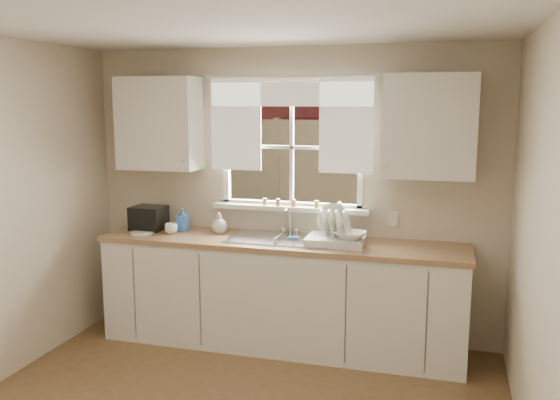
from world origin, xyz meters
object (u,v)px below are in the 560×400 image
(dish_rack, at_px, (335,235))
(cup, at_px, (171,229))
(soap_bottle_a, at_px, (339,221))
(black_appliance, at_px, (149,218))

(dish_rack, distance_m, cup, 1.44)
(dish_rack, bearing_deg, cup, -179.44)
(soap_bottle_a, relative_size, cup, 2.83)
(dish_rack, height_order, black_appliance, dish_rack)
(dish_rack, height_order, soap_bottle_a, soap_bottle_a)
(cup, bearing_deg, dish_rack, 16.18)
(soap_bottle_a, bearing_deg, cup, 174.53)
(dish_rack, relative_size, black_appliance, 1.65)
(dish_rack, bearing_deg, black_appliance, 177.06)
(dish_rack, distance_m, black_appliance, 1.71)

